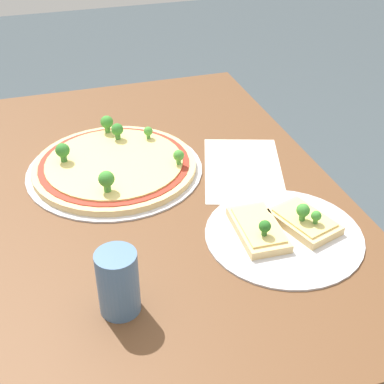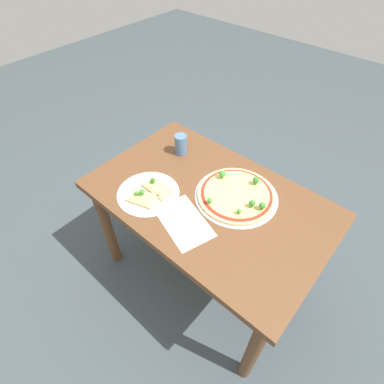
% 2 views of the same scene
% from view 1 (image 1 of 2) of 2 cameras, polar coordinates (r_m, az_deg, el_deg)
% --- Properties ---
extents(dining_table, '(1.12, 0.71, 0.70)m').
position_cam_1_polar(dining_table, '(1.20, -2.84, -3.56)').
color(dining_table, brown).
rests_on(dining_table, ground_plane).
extents(pizza_tray_whole, '(0.39, 0.39, 0.07)m').
position_cam_1_polar(pizza_tray_whole, '(1.19, -8.28, 2.85)').
color(pizza_tray_whole, silver).
rests_on(pizza_tray_whole, dining_table).
extents(pizza_tray_slice, '(0.29, 0.29, 0.06)m').
position_cam_1_polar(pizza_tray_slice, '(1.01, 9.64, -3.89)').
color(pizza_tray_slice, silver).
rests_on(pizza_tray_slice, dining_table).
extents(drinking_cup, '(0.06, 0.06, 0.11)m').
position_cam_1_polar(drinking_cup, '(0.83, -7.89, -9.54)').
color(drinking_cup, '#4C7099').
rests_on(drinking_cup, dining_table).
extents(paper_menu, '(0.31, 0.25, 0.00)m').
position_cam_1_polar(paper_menu, '(1.19, 5.46, 2.42)').
color(paper_menu, silver).
rests_on(paper_menu, dining_table).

